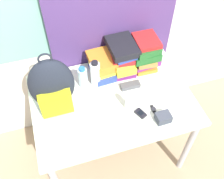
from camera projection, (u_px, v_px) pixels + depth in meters
wall_back at (91, 5)px, 1.89m from camera, size 6.00×0.06×2.50m
curtain_blue at (113, 6)px, 1.88m from camera, size 1.00×0.04×2.50m
desk at (112, 105)px, 2.02m from camera, size 1.18×0.84×0.77m
backpack at (52, 87)px, 1.74m from camera, size 0.31×0.20×0.50m
book_stack_left at (102, 66)px, 2.04m from camera, size 0.20×0.27×0.17m
book_stack_center at (122, 57)px, 2.04m from camera, size 0.22×0.27×0.26m
book_stack_right at (144, 52)px, 2.07m from camera, size 0.24×0.28×0.27m
water_bottle at (83, 78)px, 1.96m from camera, size 0.07×0.07×0.19m
sports_bottle at (95, 74)px, 1.95m from camera, size 0.07×0.07×0.23m
sunscreen_bottle at (128, 101)px, 1.84m from camera, size 0.04×0.04×0.15m
cell_phone at (141, 113)px, 1.85m from camera, size 0.08×0.10×0.02m
sunglasses_case at (130, 85)px, 2.00m from camera, size 0.15×0.06×0.04m
camera_pouch at (163, 118)px, 1.80m from camera, size 0.10×0.08×0.06m
wristwatch at (153, 109)px, 1.87m from camera, size 0.04×0.08×0.01m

